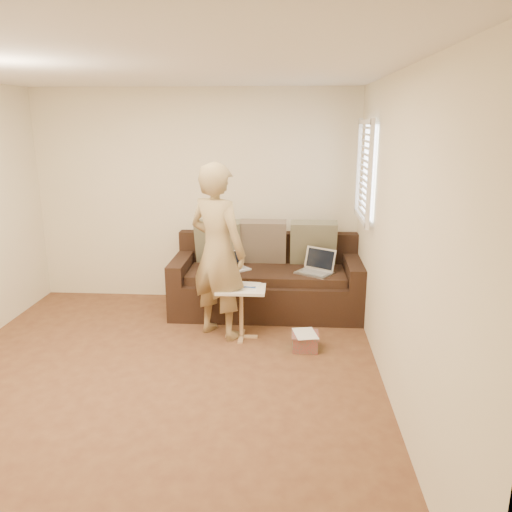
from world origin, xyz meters
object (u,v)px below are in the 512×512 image
at_px(laptop_silver, 314,274).
at_px(striped_box, 305,341).
at_px(sofa, 266,277).
at_px(drinking_glass, 229,281).
at_px(person, 218,251).
at_px(laptop_white, 236,270).
at_px(side_table, 241,313).

bearing_deg(laptop_silver, striped_box, -63.69).
xyz_separation_m(sofa, drinking_glass, (-0.35, -0.74, 0.18)).
xyz_separation_m(person, striped_box, (0.90, -0.30, -0.83)).
relative_size(laptop_white, striped_box, 1.10).
bearing_deg(person, drinking_glass, -156.32).
distance_m(laptop_silver, drinking_glass, 1.09).
distance_m(sofa, side_table, 0.84).
relative_size(laptop_white, side_table, 0.54).
bearing_deg(laptop_silver, laptop_white, -151.42).
xyz_separation_m(laptop_white, person, (-0.12, -0.66, 0.40)).
xyz_separation_m(sofa, laptop_silver, (0.55, -0.15, 0.10)).
distance_m(laptop_silver, side_table, 1.04).
height_order(side_table, striped_box, side_table).
relative_size(laptop_silver, drinking_glass, 3.23).
bearing_deg(laptop_silver, sofa, -161.07).
relative_size(laptop_silver, laptop_white, 1.32).
bearing_deg(person, laptop_white, -68.92).
bearing_deg(laptop_white, side_table, -119.69).
bearing_deg(drinking_glass, laptop_white, 89.69).
bearing_deg(laptop_white, striped_box, -90.27).
bearing_deg(striped_box, person, 161.37).
relative_size(person, drinking_glass, 15.26).
bearing_deg(laptop_silver, drinking_glass, -112.86).
xyz_separation_m(person, side_table, (0.24, -0.07, -0.64)).
bearing_deg(person, side_table, -163.71).
distance_m(side_table, drinking_glass, 0.36).
bearing_deg(person, laptop_silver, -119.02).
distance_m(sofa, laptop_silver, 0.58).
height_order(laptop_white, side_table, laptop_white).
bearing_deg(side_table, laptop_silver, 39.75).
bearing_deg(side_table, laptop_white, 99.66).
distance_m(laptop_silver, laptop_white, 0.90).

